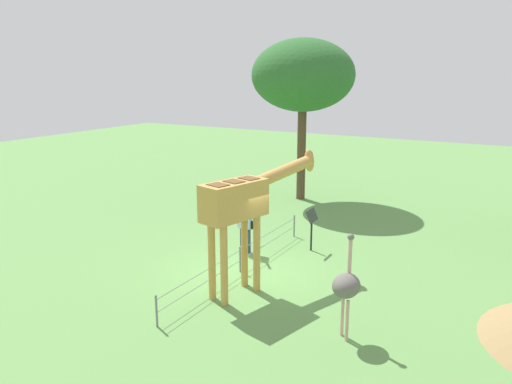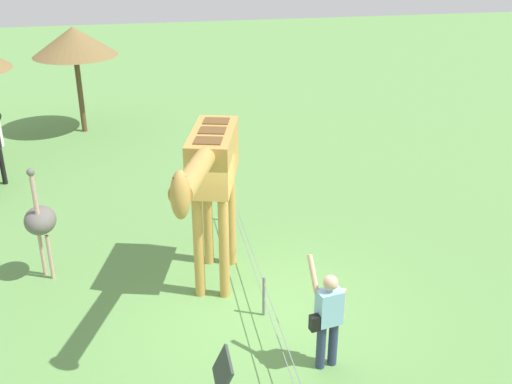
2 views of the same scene
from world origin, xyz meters
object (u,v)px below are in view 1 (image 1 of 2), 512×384
(visitor, at_px, (246,224))
(info_sign, at_px, (312,221))
(ostrich, at_px, (346,286))
(giraffe, at_px, (244,204))
(tree_northeast, at_px, (303,76))

(visitor, relative_size, info_sign, 1.35)
(visitor, relative_size, ostrich, 0.79)
(giraffe, xyz_separation_m, tree_northeast, (9.25, 2.66, 2.94))
(giraffe, bearing_deg, info_sign, -5.12)
(visitor, height_order, info_sign, visitor)
(ostrich, distance_m, tree_northeast, 12.35)
(ostrich, bearing_deg, tree_northeast, 28.97)
(giraffe, relative_size, info_sign, 2.94)
(visitor, relative_size, tree_northeast, 0.26)
(tree_northeast, relative_size, info_sign, 5.13)
(ostrich, bearing_deg, info_sign, 30.92)
(info_sign, bearing_deg, giraffe, 174.88)
(ostrich, bearing_deg, giraffe, 72.25)
(ostrich, distance_m, info_sign, 5.22)
(visitor, distance_m, info_sign, 2.04)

